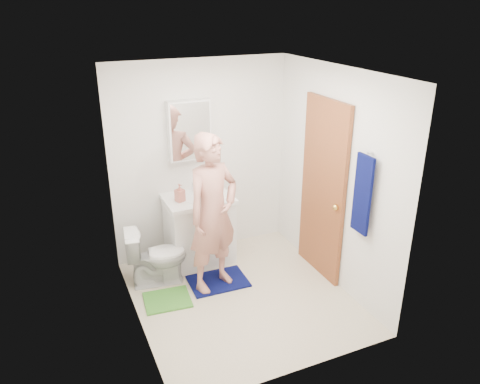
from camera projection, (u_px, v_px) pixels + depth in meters
name	position (u px, v px, depth m)	size (l,w,h in m)	color
floor	(241.00, 297.00, 5.10)	(2.20, 2.40, 0.02)	beige
ceiling	(241.00, 70.00, 4.17)	(2.20, 2.40, 0.02)	white
wall_back	(201.00, 160.00, 5.66)	(2.20, 0.02, 2.40)	silver
wall_front	(305.00, 251.00, 3.61)	(2.20, 0.02, 2.40)	silver
wall_left	(129.00, 215.00, 4.22)	(0.02, 2.40, 2.40)	silver
wall_right	(335.00, 179.00, 5.05)	(0.02, 2.40, 2.40)	silver
vanity_cabinet	(199.00, 231.00, 5.66)	(0.75, 0.55, 0.80)	white
countertop	(198.00, 199.00, 5.49)	(0.79, 0.59, 0.05)	white
sink_basin	(198.00, 198.00, 5.49)	(0.40, 0.40, 0.03)	white
faucet	(193.00, 187.00, 5.61)	(0.03, 0.03, 0.12)	silver
medicine_cabinet	(189.00, 130.00, 5.39)	(0.50, 0.12, 0.70)	white
mirror_panel	(191.00, 132.00, 5.33)	(0.46, 0.01, 0.66)	white
door	(323.00, 190.00, 5.22)	(0.05, 0.80, 2.05)	#9F542B
door_knob	(336.00, 207.00, 4.97)	(0.07, 0.07, 0.07)	gold
towel	(362.00, 195.00, 4.52)	(0.03, 0.24, 0.80)	#070C47
towel_hook	(370.00, 153.00, 4.37)	(0.02, 0.02, 0.06)	silver
toilet	(157.00, 256.00, 5.23)	(0.38, 0.66, 0.67)	white
bath_mat	(218.00, 281.00, 5.35)	(0.65, 0.46, 0.02)	#070C47
green_rug	(167.00, 300.00, 5.02)	(0.49, 0.41, 0.02)	#469331
soap_dispenser	(180.00, 193.00, 5.33)	(0.09, 0.10, 0.21)	#C66C5C
toothbrush_cup	(214.00, 187.00, 5.64)	(0.11, 0.11, 0.09)	#783B82
man	(213.00, 214.00, 4.94)	(0.64, 0.42, 1.75)	tan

